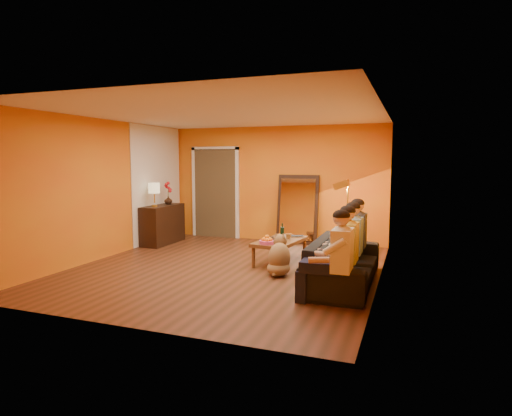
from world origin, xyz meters
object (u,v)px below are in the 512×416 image
(dog, at_px, (279,254))
(person_mid_right, at_px, (354,242))
(person_far_left, at_px, (342,258))
(person_mid_left, at_px, (348,250))
(coffee_table, at_px, (280,251))
(floor_lamp, at_px, (347,220))
(sofa, at_px, (343,262))
(wine_bottle, at_px, (282,232))
(vase, at_px, (168,200))
(laptop, at_px, (295,236))
(sideboard, at_px, (163,224))
(tumbler, at_px, (289,236))
(mirror_frame, at_px, (298,209))
(table_lamp, at_px, (154,195))
(person_far_right, at_px, (358,236))

(dog, bearing_deg, person_mid_right, -7.20)
(person_far_left, xyz_separation_m, person_mid_left, (0.00, 0.55, 0.00))
(coffee_table, distance_m, person_mid_left, 1.98)
(floor_lamp, height_order, person_mid_left, floor_lamp)
(sofa, relative_size, dog, 3.34)
(wine_bottle, bearing_deg, vase, 159.27)
(wine_bottle, xyz_separation_m, laptop, (0.13, 0.40, -0.14))
(sideboard, height_order, dog, sideboard)
(dog, bearing_deg, tumbler, 90.03)
(mirror_frame, bearing_deg, vase, -163.43)
(table_lamp, xyz_separation_m, tumbler, (3.10, -0.43, -0.64))
(mirror_frame, bearing_deg, person_mid_right, -59.87)
(laptop, bearing_deg, mirror_frame, 82.22)
(laptop, bearing_deg, sofa, -69.99)
(mirror_frame, relative_size, wine_bottle, 4.90)
(table_lamp, distance_m, dog, 3.55)
(person_far_left, height_order, tumbler, person_far_left)
(mirror_frame, distance_m, person_far_left, 4.14)
(person_mid_right, relative_size, tumbler, 11.36)
(tumbler, xyz_separation_m, vase, (-3.10, 0.98, 0.47))
(sofa, relative_size, person_far_right, 1.83)
(sofa, bearing_deg, person_far_right, -11.31)
(dog, distance_m, laptop, 1.14)
(sideboard, height_order, floor_lamp, floor_lamp)
(coffee_table, height_order, floor_lamp, floor_lamp)
(sideboard, height_order, person_far_right, person_far_right)
(person_far_left, xyz_separation_m, laptop, (-1.21, 2.25, -0.18))
(table_lamp, relative_size, tumbler, 4.75)
(vase, bearing_deg, sofa, -25.16)
(sofa, relative_size, vase, 12.22)
(sofa, bearing_deg, floor_lamp, 6.62)
(dog, height_order, person_far_left, person_far_left)
(wine_bottle, bearing_deg, person_far_right, -8.29)
(sofa, xyz_separation_m, wine_bottle, (-1.21, 0.85, 0.25))
(mirror_frame, relative_size, tumbler, 14.15)
(floor_lamp, height_order, dog, floor_lamp)
(mirror_frame, bearing_deg, sofa, -62.80)
(person_far_left, bearing_deg, table_lamp, 150.80)
(coffee_table, xyz_separation_m, person_far_left, (1.39, -1.90, 0.40))
(dog, bearing_deg, vase, 142.94)
(wine_bottle, relative_size, tumbler, 2.89)
(dog, height_order, person_far_right, person_far_right)
(dog, height_order, person_mid_right, person_mid_right)
(sideboard, bearing_deg, person_mid_left, -26.64)
(person_mid_right, height_order, tumbler, person_mid_right)
(sideboard, height_order, tumbler, sideboard)
(sideboard, bearing_deg, laptop, -8.93)
(floor_lamp, bearing_deg, coffee_table, -140.50)
(floor_lamp, bearing_deg, person_mid_left, -80.38)
(mirror_frame, height_order, sideboard, mirror_frame)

